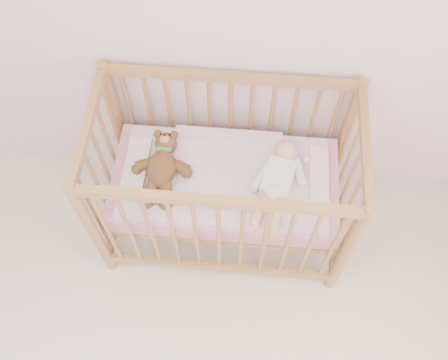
# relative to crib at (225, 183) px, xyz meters

# --- Properties ---
(wall_back) EXTENTS (4.00, 0.02, 2.70)m
(wall_back) POSITION_rel_crib_xyz_m (-0.32, 0.40, 0.85)
(wall_back) COLOR silver
(wall_back) RESTS_ON floor
(crib) EXTENTS (1.36, 0.76, 1.00)m
(crib) POSITION_rel_crib_xyz_m (0.00, 0.00, 0.00)
(crib) COLOR #9F7243
(crib) RESTS_ON floor
(mattress) EXTENTS (1.22, 0.62, 0.13)m
(mattress) POSITION_rel_crib_xyz_m (0.00, 0.00, -0.01)
(mattress) COLOR pink
(mattress) RESTS_ON crib
(blanket) EXTENTS (1.10, 0.58, 0.06)m
(blanket) POSITION_rel_crib_xyz_m (0.00, 0.00, 0.06)
(blanket) COLOR #FAACCC
(blanket) RESTS_ON mattress
(baby) EXTENTS (0.40, 0.62, 0.14)m
(baby) POSITION_rel_crib_xyz_m (0.28, -0.02, 0.14)
(baby) COLOR white
(baby) RESTS_ON blanket
(teddy_bear) EXTENTS (0.34, 0.48, 0.13)m
(teddy_bear) POSITION_rel_crib_xyz_m (-0.33, -0.02, 0.15)
(teddy_bear) COLOR brown
(teddy_bear) RESTS_ON blanket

